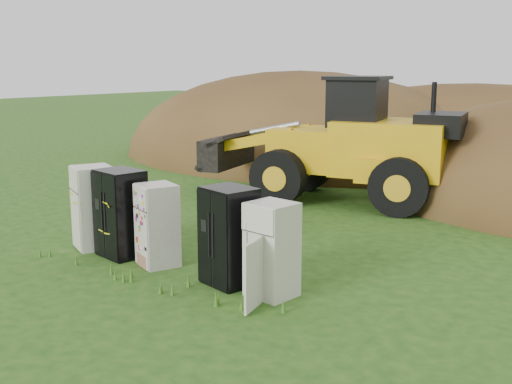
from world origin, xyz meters
TOP-DOWN VIEW (x-y plane):
  - ground at (0.00, 0.00)m, footprint 120.00×120.00m
  - fridge_leftmost at (-2.55, 0.00)m, footprint 1.05×1.03m
  - fridge_black_side at (-1.59, -0.04)m, footprint 1.07×0.90m
  - fridge_sticker at (-0.51, -0.01)m, footprint 0.94×0.91m
  - fridge_black_right at (1.35, 0.03)m, footprint 1.05×0.93m
  - fridge_open_door at (2.34, 0.01)m, footprint 0.83×0.77m
  - wheel_loader at (-1.26, 7.50)m, footprint 8.10×4.82m
  - dirt_mound_left at (-6.88, 14.36)m, footprint 16.97×12.73m
  - dirt_mound_back at (-0.56, 18.11)m, footprint 18.01×12.01m

SIDE VIEW (x-z plane):
  - ground at x=0.00m, z-range 0.00..0.00m
  - dirt_mound_left at x=-6.88m, z-range -3.72..3.72m
  - dirt_mound_back at x=-0.56m, z-range -3.21..3.21m
  - fridge_sticker at x=-0.51m, z-range 0.00..1.67m
  - fridge_open_door at x=2.34m, z-range 0.00..1.68m
  - fridge_black_right at x=1.35m, z-range 0.00..1.82m
  - fridge_leftmost at x=-2.55m, z-range 0.00..1.83m
  - fridge_black_side at x=-1.59m, z-range 0.00..1.85m
  - wheel_loader at x=-1.26m, z-range 0.00..3.67m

